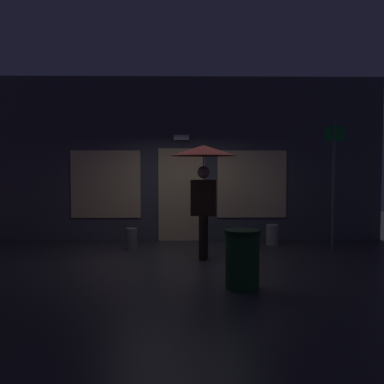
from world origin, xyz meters
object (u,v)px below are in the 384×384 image
Objects in this scene: street_sign_post at (334,179)px; sidewalk_bollard_2 at (272,235)px; person_with_umbrella at (204,167)px; sidewalk_bollard at (131,239)px; trash_bin at (242,259)px.

street_sign_post is 5.89× the size of sidewalk_bollard_2.
person_with_umbrella is 2.70m from sidewalk_bollard_2.
sidewalk_bollard is at bearing -169.84° from sidewalk_bollard_2.
street_sign_post is (2.72, 0.71, -0.24)m from person_with_umbrella.
trash_bin is (-1.16, -3.50, 0.20)m from sidewalk_bollard_2.
sidewalk_bollard reaches higher than sidewalk_bollard_2.
street_sign_post reaches higher than sidewalk_bollard_2.
trash_bin reaches higher than sidewalk_bollard_2.
person_with_umbrella is 2.34m from sidewalk_bollard.
person_with_umbrella is at bearing -136.86° from sidewalk_bollard_2.
sidewalk_bollard_2 is at bearing 71.73° from trash_bin.
person_with_umbrella is 4.72× the size of sidewalk_bollard.
trash_bin is (0.47, -1.98, -1.33)m from person_with_umbrella.
person_with_umbrella reaches higher than sidewalk_bollard.
sidewalk_bollard is (-1.49, 0.97, -1.52)m from person_with_umbrella.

